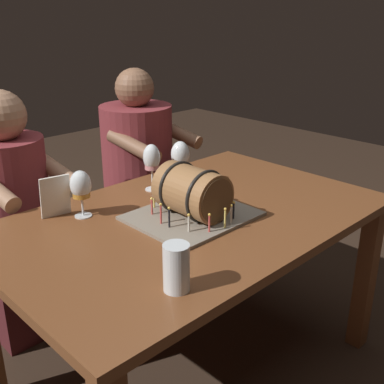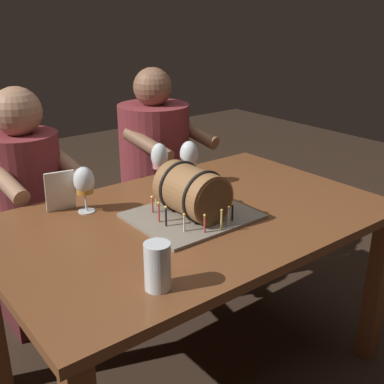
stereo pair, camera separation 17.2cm
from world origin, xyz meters
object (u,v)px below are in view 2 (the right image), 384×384
(wine_glass_rose, at_px, (159,158))
(beer_pint, at_px, (158,268))
(person_seated_left, at_px, (32,221))
(person_seated_right, at_px, (156,181))
(wine_glass_amber, at_px, (84,183))
(wine_glass_white, at_px, (189,156))
(barrel_cake, at_px, (192,196))
(menu_card, at_px, (60,191))
(dining_table, at_px, (192,238))

(wine_glass_rose, height_order, beer_pint, wine_glass_rose)
(person_seated_left, bearing_deg, person_seated_right, 0.05)
(wine_glass_amber, xyz_separation_m, person_seated_right, (0.65, 0.50, -0.28))
(wine_glass_amber, bearing_deg, wine_glass_white, -0.39)
(barrel_cake, height_order, wine_glass_white, barrel_cake)
(barrel_cake, xyz_separation_m, beer_pint, (-0.37, -0.32, -0.02))
(menu_card, bearing_deg, dining_table, -31.97)
(wine_glass_white, distance_m, beer_pint, 0.84)
(wine_glass_amber, xyz_separation_m, menu_card, (-0.07, 0.06, -0.04))
(barrel_cake, xyz_separation_m, wine_glass_white, (0.21, 0.29, 0.04))
(dining_table, bearing_deg, person_seated_right, 65.50)
(menu_card, bearing_deg, person_seated_right, 41.44)
(wine_glass_amber, height_order, person_seated_left, person_seated_left)
(menu_card, bearing_deg, person_seated_left, 97.85)
(dining_table, height_order, person_seated_right, person_seated_right)
(menu_card, bearing_deg, barrel_cake, -34.72)
(beer_pint, bearing_deg, dining_table, 41.21)
(barrel_cake, relative_size, wine_glass_white, 2.20)
(wine_glass_amber, distance_m, wine_glass_white, 0.49)
(wine_glass_amber, distance_m, person_seated_right, 0.86)
(wine_glass_white, height_order, beer_pint, wine_glass_white)
(beer_pint, bearing_deg, barrel_cake, 40.71)
(dining_table, distance_m, menu_card, 0.53)
(wine_glass_white, height_order, person_seated_left, person_seated_left)
(beer_pint, distance_m, person_seated_left, 1.13)
(person_seated_right, bearing_deg, wine_glass_amber, -142.46)
(dining_table, relative_size, menu_card, 9.13)
(beer_pint, bearing_deg, person_seated_right, 56.41)
(dining_table, bearing_deg, person_seated_left, 114.47)
(wine_glass_amber, height_order, beer_pint, wine_glass_amber)
(wine_glass_white, distance_m, person_seated_left, 0.81)
(wine_glass_amber, distance_m, beer_pint, 0.61)
(person_seated_left, relative_size, person_seated_right, 0.97)
(dining_table, bearing_deg, wine_glass_amber, 137.81)
(person_seated_right, bearing_deg, beer_pint, -123.59)
(beer_pint, bearing_deg, person_seated_left, 88.27)
(wine_glass_rose, xyz_separation_m, wine_glass_white, (0.13, -0.04, -0.00))
(wine_glass_rose, relative_size, person_seated_right, 0.17)
(person_seated_right, bearing_deg, barrel_cake, -114.89)
(barrel_cake, relative_size, person_seated_right, 0.37)
(wine_glass_amber, bearing_deg, beer_pint, -97.95)
(dining_table, height_order, wine_glass_rose, wine_glass_rose)
(wine_glass_rose, xyz_separation_m, person_seated_left, (-0.41, 0.46, -0.34))
(person_seated_left, bearing_deg, dining_table, -65.53)
(barrel_cake, distance_m, beer_pint, 0.49)
(menu_card, xyz_separation_m, person_seated_left, (0.02, 0.43, -0.28))
(wine_glass_amber, distance_m, wine_glass_rose, 0.36)
(barrel_cake, relative_size, person_seated_left, 0.38)
(person_seated_left, bearing_deg, barrel_cake, -66.97)
(dining_table, bearing_deg, beer_pint, -138.79)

